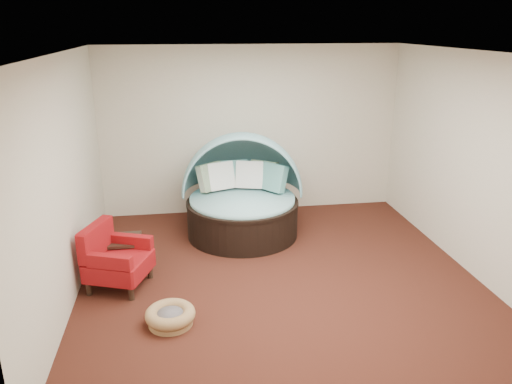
{
  "coord_description": "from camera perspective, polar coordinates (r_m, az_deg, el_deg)",
  "views": [
    {
      "loc": [
        -1.17,
        -5.67,
        3.11
      ],
      "look_at": [
        -0.21,
        0.6,
        0.96
      ],
      "focal_mm": 35.0,
      "sensor_mm": 36.0,
      "label": 1
    }
  ],
  "objects": [
    {
      "name": "red_armchair",
      "position": [
        6.41,
        -15.86,
        -7.34
      ],
      "size": [
        0.89,
        0.89,
        0.81
      ],
      "rotation": [
        0.0,
        0.0,
        -0.36
      ],
      "color": "black",
      "rests_on": "floor"
    },
    {
      "name": "wall_right",
      "position": [
        6.97,
        23.45,
        2.95
      ],
      "size": [
        0.0,
        5.0,
        5.0
      ],
      "primitive_type": "plane",
      "rotation": [
        1.57,
        0.0,
        -1.57
      ],
      "color": "beige",
      "rests_on": "floor"
    },
    {
      "name": "ceiling",
      "position": [
        5.8,
        3.05,
        15.64
      ],
      "size": [
        5.0,
        5.0,
        0.0
      ],
      "primitive_type": "plane",
      "rotation": [
        3.14,
        0.0,
        0.0
      ],
      "color": "white",
      "rests_on": "wall_back"
    },
    {
      "name": "canopy_daybed",
      "position": [
        7.61,
        -1.58,
        0.44
      ],
      "size": [
        1.95,
        1.89,
        1.56
      ],
      "rotation": [
        0.0,
        0.0,
        -0.12
      ],
      "color": "black",
      "rests_on": "floor"
    },
    {
      "name": "wall_front",
      "position": [
        3.79,
        10.38,
        -8.43
      ],
      "size": [
        5.0,
        0.0,
        5.0
      ],
      "primitive_type": "plane",
      "rotation": [
        -1.57,
        0.0,
        0.0
      ],
      "color": "beige",
      "rests_on": "floor"
    },
    {
      "name": "side_table",
      "position": [
        6.8,
        -15.01,
        -6.41
      ],
      "size": [
        0.48,
        0.48,
        0.46
      ],
      "rotation": [
        0.0,
        0.0,
        -0.01
      ],
      "color": "black",
      "rests_on": "floor"
    },
    {
      "name": "wall_back",
      "position": [
        8.43,
        -0.55,
        7.01
      ],
      "size": [
        5.0,
        0.0,
        5.0
      ],
      "primitive_type": "plane",
      "rotation": [
        1.57,
        0.0,
        0.0
      ],
      "color": "beige",
      "rests_on": "floor"
    },
    {
      "name": "wall_left",
      "position": [
        6.07,
        -20.99,
        1.09
      ],
      "size": [
        0.0,
        5.0,
        5.0
      ],
      "primitive_type": "plane",
      "rotation": [
        1.57,
        0.0,
        1.57
      ],
      "color": "beige",
      "rests_on": "floor"
    },
    {
      "name": "floor",
      "position": [
        6.57,
        2.63,
        -9.54
      ],
      "size": [
        5.0,
        5.0,
        0.0
      ],
      "primitive_type": "plane",
      "color": "#491D14",
      "rests_on": "ground"
    },
    {
      "name": "pet_basket",
      "position": [
        5.65,
        -9.76,
        -13.79
      ],
      "size": [
        0.56,
        0.56,
        0.19
      ],
      "rotation": [
        0.0,
        0.0,
        -0.03
      ],
      "color": "#976C44",
      "rests_on": "floor"
    }
  ]
}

